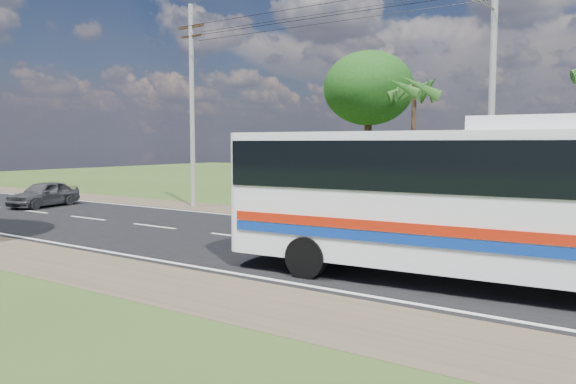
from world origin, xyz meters
The scene contains 9 objects.
ground centered at (0.00, 0.00, 0.00)m, with size 120.00×120.00×0.00m, color #2F4619.
road centered at (0.00, 0.00, 0.01)m, with size 120.00×16.00×0.03m.
house centered at (1.00, 13.00, 2.64)m, with size 12.40×10.00×5.00m.
utility_poles centered at (2.67, 6.49, 5.77)m, with size 32.80×2.22×11.00m.
palm_far centered at (-4.00, 16.00, 6.68)m, with size 2.80×2.80×7.70m.
tree_behind_house centered at (-8.00, 18.00, 7.12)m, with size 6.00×6.00×9.61m.
coach_bus centered at (5.47, -2.36, 2.36)m, with size 13.50×3.89×4.13m.
motorcycle centered at (0.05, 6.23, 0.49)m, with size 0.66×1.88×0.99m, color black.
small_car centered at (-19.63, 1.64, 0.71)m, with size 1.68×4.19×1.43m, color #313134.
Camera 1 is at (8.92, -16.12, 3.52)m, focal length 35.00 mm.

